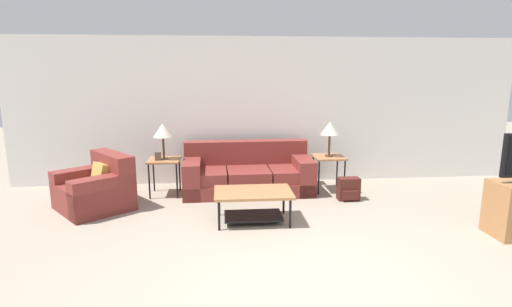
{
  "coord_description": "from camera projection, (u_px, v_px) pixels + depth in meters",
  "views": [
    {
      "loc": [
        -0.86,
        -3.31,
        1.98
      ],
      "look_at": [
        -0.35,
        2.47,
        0.8
      ],
      "focal_mm": 28.0,
      "sensor_mm": 36.0,
      "label": 1
    }
  ],
  "objects": [
    {
      "name": "table_lamp_left",
      "position": [
        163.0,
        131.0,
        6.39
      ],
      "size": [
        0.31,
        0.31,
        0.59
      ],
      "color": "#472D1E",
      "rests_on": "side_table_left"
    },
    {
      "name": "side_table_right",
      "position": [
        329.0,
        160.0,
        6.73
      ],
      "size": [
        0.51,
        0.52,
        0.6
      ],
      "color": "#A87042",
      "rests_on": "ground_plane"
    },
    {
      "name": "ground_plane",
      "position": [
        317.0,
        290.0,
        3.69
      ],
      "size": [
        24.0,
        24.0,
        0.0
      ],
      "primitive_type": "plane",
      "color": "gray"
    },
    {
      "name": "armchair",
      "position": [
        96.0,
        189.0,
        5.87
      ],
      "size": [
        1.31,
        1.32,
        0.8
      ],
      "color": "maroon",
      "rests_on": "ground_plane"
    },
    {
      "name": "side_table_left",
      "position": [
        164.0,
        163.0,
        6.49
      ],
      "size": [
        0.51,
        0.52,
        0.6
      ],
      "color": "#A87042",
      "rests_on": "ground_plane"
    },
    {
      "name": "table_lamp_right",
      "position": [
        330.0,
        129.0,
        6.62
      ],
      "size": [
        0.31,
        0.31,
        0.59
      ],
      "color": "#472D1E",
      "rests_on": "side_table_right"
    },
    {
      "name": "picture_frame",
      "position": [
        158.0,
        156.0,
        6.38
      ],
      "size": [
        0.1,
        0.04,
        0.13
      ],
      "color": "#4C3828",
      "rests_on": "side_table_left"
    },
    {
      "name": "backpack",
      "position": [
        349.0,
        189.0,
        6.29
      ],
      "size": [
        0.34,
        0.27,
        0.36
      ],
      "color": "#4C1E19",
      "rests_on": "ground_plane"
    },
    {
      "name": "couch",
      "position": [
        248.0,
        174.0,
        6.73
      ],
      "size": [
        2.15,
        1.02,
        0.82
      ],
      "color": "maroon",
      "rests_on": "ground_plane"
    },
    {
      "name": "coffee_table",
      "position": [
        253.0,
        199.0,
        5.34
      ],
      "size": [
        1.04,
        0.67,
        0.43
      ],
      "color": "#A87042",
      "rests_on": "ground_plane"
    },
    {
      "name": "wall_back",
      "position": [
        268.0,
        111.0,
        7.19
      ],
      "size": [
        9.16,
        0.06,
        2.6
      ],
      "color": "white",
      "rests_on": "ground_plane"
    }
  ]
}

